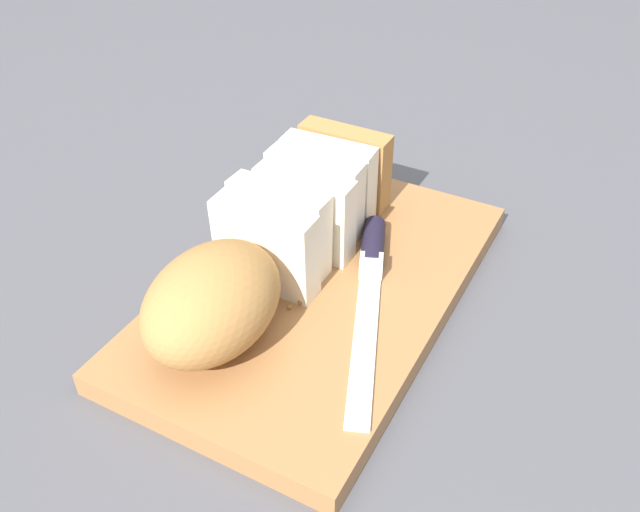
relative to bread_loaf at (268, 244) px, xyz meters
name	(u,v)px	position (x,y,z in m)	size (l,w,h in m)	color
ground_plane	(320,298)	(0.02, -0.04, -0.07)	(3.00, 3.00, 0.00)	#4C4C51
cutting_board	(320,289)	(0.02, -0.04, -0.06)	(0.42, 0.25, 0.02)	#9E6B3D
bread_loaf	(268,244)	(0.00, 0.00, 0.00)	(0.35, 0.11, 0.09)	#A8753D
bread_knife	(371,265)	(0.05, -0.08, -0.03)	(0.26, 0.11, 0.02)	silver
crumb_near_knife	(275,244)	(0.05, 0.02, -0.04)	(0.00, 0.00, 0.00)	#996633
crumb_near_loaf	(302,302)	(-0.02, -0.05, -0.04)	(0.01, 0.01, 0.01)	#996633
crumb_stray_left	(336,259)	(0.06, -0.05, -0.04)	(0.01, 0.01, 0.01)	#996633
crumb_stray_right	(289,307)	(-0.03, -0.04, -0.04)	(0.00, 0.00, 0.00)	#996633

